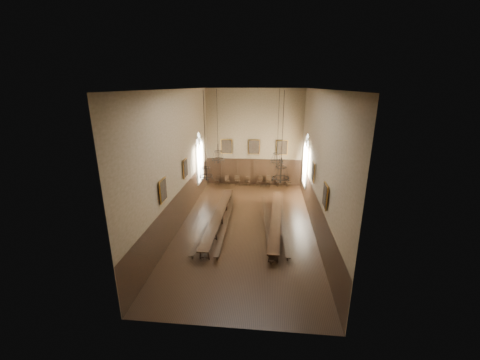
# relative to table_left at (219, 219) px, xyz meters

# --- Properties ---
(floor) EXTENTS (9.00, 18.00, 0.02)m
(floor) POSITION_rel_table_left_xyz_m (1.94, -0.06, -0.39)
(floor) COLOR black
(floor) RESTS_ON ground
(ceiling) EXTENTS (9.00, 18.00, 0.02)m
(ceiling) POSITION_rel_table_left_xyz_m (1.94, -0.06, 8.63)
(ceiling) COLOR black
(ceiling) RESTS_ON ground
(wall_back) EXTENTS (9.00, 0.02, 9.00)m
(wall_back) POSITION_rel_table_left_xyz_m (1.94, 8.95, 4.12)
(wall_back) COLOR #79624A
(wall_back) RESTS_ON ground
(wall_front) EXTENTS (9.00, 0.02, 9.00)m
(wall_front) POSITION_rel_table_left_xyz_m (1.94, -9.07, 4.12)
(wall_front) COLOR #79624A
(wall_front) RESTS_ON ground
(wall_left) EXTENTS (0.02, 18.00, 9.00)m
(wall_left) POSITION_rel_table_left_xyz_m (-2.57, -0.06, 4.12)
(wall_left) COLOR #79624A
(wall_left) RESTS_ON ground
(wall_right) EXTENTS (0.02, 18.00, 9.00)m
(wall_right) POSITION_rel_table_left_xyz_m (6.45, -0.06, 4.12)
(wall_right) COLOR #79624A
(wall_right) RESTS_ON ground
(wainscot_panelling) EXTENTS (9.00, 18.00, 2.50)m
(wainscot_panelling) POSITION_rel_table_left_xyz_m (1.94, -0.06, 0.87)
(wainscot_panelling) COLOR black
(wainscot_panelling) RESTS_ON floor
(table_left) EXTENTS (0.81, 9.78, 0.76)m
(table_left) POSITION_rel_table_left_xyz_m (0.00, 0.00, 0.00)
(table_left) COLOR black
(table_left) RESTS_ON floor
(table_right) EXTENTS (1.19, 9.54, 0.74)m
(table_right) POSITION_rel_table_left_xyz_m (3.95, -0.01, -0.01)
(table_right) COLOR black
(table_right) RESTS_ON floor
(bench_left_outer) EXTENTS (0.75, 9.21, 0.41)m
(bench_left_outer) POSITION_rel_table_left_xyz_m (-0.53, -0.18, -0.12)
(bench_left_outer) COLOR black
(bench_left_outer) RESTS_ON floor
(bench_left_inner) EXTENTS (0.49, 9.26, 0.42)m
(bench_left_inner) POSITION_rel_table_left_xyz_m (0.54, -0.15, -0.12)
(bench_left_inner) COLOR black
(bench_left_inner) RESTS_ON floor
(bench_right_inner) EXTENTS (0.89, 9.34, 0.42)m
(bench_right_inner) POSITION_rel_table_left_xyz_m (3.31, -0.21, -0.11)
(bench_right_inner) COLOR black
(bench_right_inner) RESTS_ON floor
(bench_right_outer) EXTENTS (0.52, 9.28, 0.42)m
(bench_right_outer) POSITION_rel_table_left_xyz_m (4.39, 0.18, -0.12)
(bench_right_outer) COLOR black
(bench_right_outer) RESTS_ON floor
(chair_0) EXTENTS (0.45, 0.45, 0.87)m
(chair_0) POSITION_rel_table_left_xyz_m (-1.56, 8.48, -0.12)
(chair_0) COLOR black
(chair_0) RESTS_ON floor
(chair_1) EXTENTS (0.49, 0.49, 0.87)m
(chair_1) POSITION_rel_table_left_xyz_m (-0.58, 8.54, -0.12)
(chair_1) COLOR black
(chair_1) RESTS_ON floor
(chair_2) EXTENTS (0.47, 0.47, 0.93)m
(chair_2) POSITION_rel_table_left_xyz_m (0.41, 8.48, -0.10)
(chair_2) COLOR black
(chair_2) RESTS_ON floor
(chair_3) EXTENTS (0.42, 0.42, 0.86)m
(chair_3) POSITION_rel_table_left_xyz_m (1.41, 8.52, -0.12)
(chair_3) COLOR black
(chair_3) RESTS_ON floor
(chair_4) EXTENTS (0.55, 0.55, 1.01)m
(chair_4) POSITION_rel_table_left_xyz_m (2.54, 8.44, -0.08)
(chair_4) COLOR black
(chair_4) RESTS_ON floor
(chair_5) EXTENTS (0.53, 0.53, 1.02)m
(chair_5) POSITION_rel_table_left_xyz_m (3.37, 8.46, -0.07)
(chair_5) COLOR black
(chair_5) RESTS_ON floor
(chair_6) EXTENTS (0.50, 0.50, 0.93)m
(chair_6) POSITION_rel_table_left_xyz_m (4.38, 8.46, -0.10)
(chair_6) COLOR black
(chair_6) RESTS_ON floor
(chair_7) EXTENTS (0.47, 0.47, 0.88)m
(chair_7) POSITION_rel_table_left_xyz_m (5.33, 8.42, -0.12)
(chair_7) COLOR black
(chair_7) RESTS_ON floor
(chandelier_back_left) EXTENTS (0.90, 0.90, 5.07)m
(chandelier_back_left) POSITION_rel_table_left_xyz_m (-0.34, 2.28, 4.03)
(chandelier_back_left) COLOR black
(chandelier_back_left) RESTS_ON ceiling
(chandelier_back_right) EXTENTS (0.93, 0.93, 5.29)m
(chandelier_back_right) POSITION_rel_table_left_xyz_m (3.93, 2.81, 3.82)
(chandelier_back_right) COLOR black
(chandelier_back_right) RESTS_ON ceiling
(chandelier_front_left) EXTENTS (0.75, 0.75, 4.81)m
(chandelier_front_left) POSITION_rel_table_left_xyz_m (-0.18, -2.66, 4.31)
(chandelier_front_left) COLOR black
(chandelier_front_left) RESTS_ON ceiling
(chandelier_front_right) EXTENTS (0.93, 0.93, 4.73)m
(chandelier_front_right) POSITION_rel_table_left_xyz_m (3.98, -2.97, 4.34)
(chandelier_front_right) COLOR black
(chandelier_front_right) RESTS_ON ceiling
(portrait_back_0) EXTENTS (1.10, 0.12, 1.40)m
(portrait_back_0) POSITION_rel_table_left_xyz_m (-0.66, 8.82, 3.32)
(portrait_back_0) COLOR #AB7429
(portrait_back_0) RESTS_ON wall_back
(portrait_back_1) EXTENTS (1.10, 0.12, 1.40)m
(portrait_back_1) POSITION_rel_table_left_xyz_m (1.94, 8.82, 3.32)
(portrait_back_1) COLOR #AB7429
(portrait_back_1) RESTS_ON wall_back
(portrait_back_2) EXTENTS (1.10, 0.12, 1.40)m
(portrait_back_2) POSITION_rel_table_left_xyz_m (4.54, 8.82, 3.32)
(portrait_back_2) COLOR #AB7429
(portrait_back_2) RESTS_ON wall_back
(portrait_left_0) EXTENTS (0.12, 1.00, 1.30)m
(portrait_left_0) POSITION_rel_table_left_xyz_m (-2.44, 0.94, 3.32)
(portrait_left_0) COLOR #AB7429
(portrait_left_0) RESTS_ON wall_left
(portrait_left_1) EXTENTS (0.12, 1.00, 1.30)m
(portrait_left_1) POSITION_rel_table_left_xyz_m (-2.44, -3.56, 3.32)
(portrait_left_1) COLOR #AB7429
(portrait_left_1) RESTS_ON wall_left
(portrait_right_0) EXTENTS (0.12, 1.00, 1.30)m
(portrait_right_0) POSITION_rel_table_left_xyz_m (6.32, 0.94, 3.32)
(portrait_right_0) COLOR #AB7429
(portrait_right_0) RESTS_ON wall_right
(portrait_right_1) EXTENTS (0.12, 1.00, 1.30)m
(portrait_right_1) POSITION_rel_table_left_xyz_m (6.32, -3.56, 3.32)
(portrait_right_1) COLOR #AB7429
(portrait_right_1) RESTS_ON wall_right
(window_right) EXTENTS (0.20, 2.20, 4.60)m
(window_right) POSITION_rel_table_left_xyz_m (6.37, 5.44, 3.02)
(window_right) COLOR white
(window_right) RESTS_ON wall_right
(window_left) EXTENTS (0.20, 2.20, 4.60)m
(window_left) POSITION_rel_table_left_xyz_m (-2.49, 5.44, 3.02)
(window_left) COLOR white
(window_left) RESTS_ON wall_left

